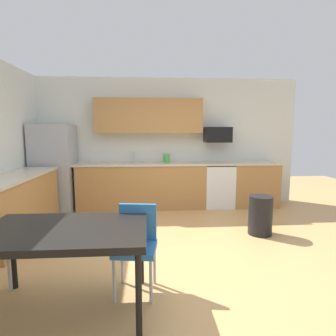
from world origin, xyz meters
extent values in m
plane|color=tan|center=(0.00, 0.00, 0.00)|extent=(12.00, 12.00, 0.00)
cube|color=silver|center=(0.00, 2.65, 1.35)|extent=(5.80, 0.10, 2.70)
cube|color=#AD7A42|center=(-0.45, 2.30, 0.45)|extent=(2.60, 0.60, 0.90)
cube|color=#AD7A42|center=(1.92, 2.30, 0.45)|extent=(0.95, 0.60, 0.90)
cube|color=#AD7A42|center=(-2.30, 0.80, 0.45)|extent=(0.60, 2.00, 0.90)
cube|color=beige|center=(0.00, 2.30, 0.92)|extent=(4.80, 0.64, 0.04)
cube|color=beige|center=(-2.30, 0.80, 0.92)|extent=(0.64, 2.00, 0.04)
cube|color=#AD7A42|center=(-0.30, 2.43, 1.90)|extent=(2.20, 0.34, 0.70)
cube|color=#9EA0A5|center=(-2.18, 2.22, 0.86)|extent=(0.76, 0.70, 1.71)
cube|color=white|center=(1.15, 2.30, 0.44)|extent=(0.60, 0.60, 0.88)
cube|color=black|center=(1.15, 2.30, 0.90)|extent=(0.60, 0.60, 0.03)
cube|color=black|center=(1.15, 2.40, 1.51)|extent=(0.54, 0.36, 0.32)
cube|color=#A5A8AD|center=(-0.63, 2.30, 0.88)|extent=(0.48, 0.40, 0.14)
cylinder|color=#B2B5BA|center=(-0.63, 2.48, 1.04)|extent=(0.02, 0.02, 0.24)
cube|color=black|center=(-1.03, -1.03, 0.73)|extent=(1.40, 0.90, 0.06)
cylinder|color=black|center=(-0.39, -1.42, 0.35)|extent=(0.05, 0.05, 0.70)
cylinder|color=black|center=(-1.67, -0.64, 0.35)|extent=(0.05, 0.05, 0.70)
cylinder|color=black|center=(-0.39, -0.64, 0.35)|extent=(0.05, 0.05, 0.70)
cube|color=#2D72B7|center=(-0.45, -0.81, 0.45)|extent=(0.45, 0.45, 0.05)
cube|color=#2D72B7|center=(-0.43, -0.63, 0.65)|extent=(0.38, 0.09, 0.40)
cylinder|color=#B2B2B7|center=(-0.64, -0.96, 0.21)|extent=(0.03, 0.03, 0.42)
cylinder|color=#B2B2B7|center=(-0.30, -1.00, 0.21)|extent=(0.03, 0.03, 0.42)
cylinder|color=#B2B2B7|center=(-0.60, -0.62, 0.21)|extent=(0.03, 0.03, 0.42)
cylinder|color=#B2B2B7|center=(-0.26, -0.66, 0.21)|extent=(0.03, 0.03, 0.42)
cylinder|color=#B2B2B7|center=(-1.70, -0.69, 0.21)|extent=(0.03, 0.03, 0.42)
cylinder|color=black|center=(1.40, 0.64, 0.30)|extent=(0.36, 0.36, 0.60)
cylinder|color=#4CA54C|center=(0.06, 2.35, 1.02)|extent=(0.14, 0.14, 0.20)
camera|label=1|loc=(-0.31, -3.37, 1.58)|focal=29.55mm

